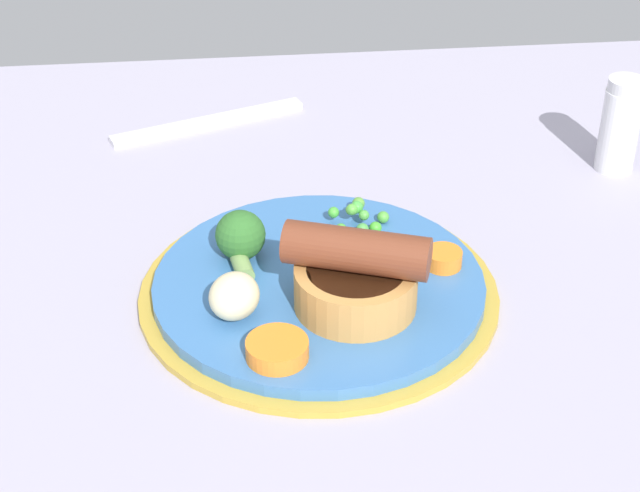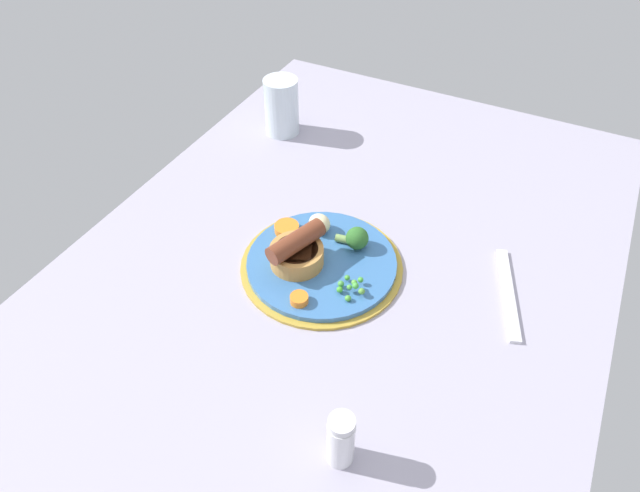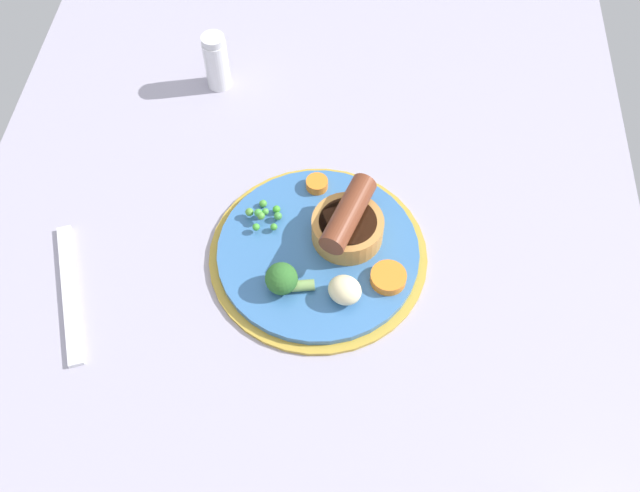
# 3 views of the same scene
# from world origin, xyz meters

# --- Properties ---
(dining_table) EXTENTS (1.10, 0.80, 0.03)m
(dining_table) POSITION_xyz_m (0.00, 0.00, 0.01)
(dining_table) COLOR #9E99AD
(dining_table) RESTS_ON ground
(dinner_plate) EXTENTS (0.25, 0.25, 0.01)m
(dinner_plate) POSITION_xyz_m (0.05, -0.02, 0.04)
(dinner_plate) COLOR #B79333
(dinner_plate) RESTS_ON dining_table
(sausage_pudding) EXTENTS (0.10, 0.08, 0.06)m
(sausage_pudding) POSITION_xyz_m (0.07, -0.05, 0.07)
(sausage_pudding) COLOR #BC8442
(sausage_pudding) RESTS_ON dinner_plate
(pea_pile) EXTENTS (0.05, 0.04, 0.02)m
(pea_pile) POSITION_xyz_m (0.09, 0.05, 0.05)
(pea_pile) COLOR green
(pea_pile) RESTS_ON dinner_plate
(broccoli_floret_far) EXTENTS (0.04, 0.05, 0.04)m
(broccoli_floret_far) POSITION_xyz_m (-0.00, 0.01, 0.06)
(broccoli_floret_far) COLOR #2D6628
(broccoli_floret_far) RESTS_ON dinner_plate
(potato_chunk_0) EXTENTS (0.05, 0.05, 0.03)m
(potato_chunk_0) POSITION_xyz_m (-0.01, -0.05, 0.06)
(potato_chunk_0) COLOR beige
(potato_chunk_0) RESTS_ON dinner_plate
(carrot_slice_0) EXTENTS (0.04, 0.04, 0.01)m
(carrot_slice_0) POSITION_xyz_m (0.14, -0.01, 0.05)
(carrot_slice_0) COLOR orange
(carrot_slice_0) RESTS_ON dinner_plate
(carrot_slice_5) EXTENTS (0.06, 0.06, 0.01)m
(carrot_slice_5) POSITION_xyz_m (0.02, -0.10, 0.05)
(carrot_slice_5) COLOR orange
(carrot_slice_5) RESTS_ON dinner_plate
(fork) EXTENTS (0.17, 0.08, 0.01)m
(fork) POSITION_xyz_m (-0.02, 0.25, 0.03)
(fork) COLOR silver
(fork) RESTS_ON dining_table
(salt_shaker) EXTENTS (0.03, 0.03, 0.08)m
(salt_shaker) POSITION_xyz_m (0.32, 0.14, 0.07)
(salt_shaker) COLOR silver
(salt_shaker) RESTS_ON dining_table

